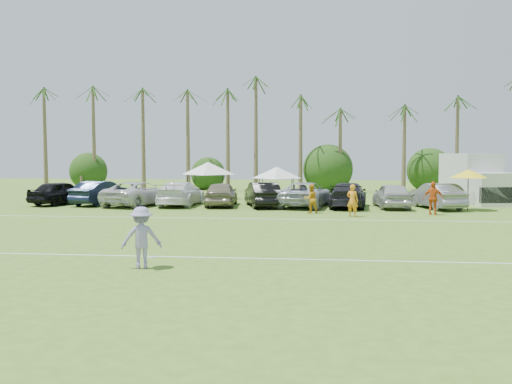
# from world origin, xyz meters

# --- Properties ---
(ground) EXTENTS (120.00, 120.00, 0.00)m
(ground) POSITION_xyz_m (0.00, 0.00, 0.00)
(ground) COLOR #496E21
(ground) RESTS_ON ground
(field_lines) EXTENTS (80.00, 12.10, 0.01)m
(field_lines) POSITION_xyz_m (0.00, 8.00, 0.01)
(field_lines) COLOR white
(field_lines) RESTS_ON ground
(palm_tree_0) EXTENTS (2.40, 2.40, 8.90)m
(palm_tree_0) POSITION_xyz_m (-22.00, 38.00, 7.48)
(palm_tree_0) COLOR brown
(palm_tree_0) RESTS_ON ground
(palm_tree_1) EXTENTS (2.40, 2.40, 9.90)m
(palm_tree_1) POSITION_xyz_m (-17.00, 38.00, 8.35)
(palm_tree_1) COLOR brown
(palm_tree_1) RESTS_ON ground
(palm_tree_2) EXTENTS (2.40, 2.40, 10.90)m
(palm_tree_2) POSITION_xyz_m (-12.00, 38.00, 9.21)
(palm_tree_2) COLOR brown
(palm_tree_2) RESTS_ON ground
(palm_tree_3) EXTENTS (2.40, 2.40, 11.90)m
(palm_tree_3) POSITION_xyz_m (-8.00, 38.00, 10.06)
(palm_tree_3) COLOR brown
(palm_tree_3) RESTS_ON ground
(palm_tree_4) EXTENTS (2.40, 2.40, 8.90)m
(palm_tree_4) POSITION_xyz_m (-4.00, 38.00, 7.48)
(palm_tree_4) COLOR brown
(palm_tree_4) RESTS_ON ground
(palm_tree_5) EXTENTS (2.40, 2.40, 9.90)m
(palm_tree_5) POSITION_xyz_m (0.00, 38.00, 8.35)
(palm_tree_5) COLOR brown
(palm_tree_5) RESTS_ON ground
(palm_tree_6) EXTENTS (2.40, 2.40, 10.90)m
(palm_tree_6) POSITION_xyz_m (4.00, 38.00, 9.21)
(palm_tree_6) COLOR brown
(palm_tree_6) RESTS_ON ground
(palm_tree_7) EXTENTS (2.40, 2.40, 11.90)m
(palm_tree_7) POSITION_xyz_m (8.00, 38.00, 10.06)
(palm_tree_7) COLOR brown
(palm_tree_7) RESTS_ON ground
(palm_tree_8) EXTENTS (2.40, 2.40, 8.90)m
(palm_tree_8) POSITION_xyz_m (13.00, 38.00, 7.48)
(palm_tree_8) COLOR brown
(palm_tree_8) RESTS_ON ground
(palm_tree_9) EXTENTS (2.40, 2.40, 9.90)m
(palm_tree_9) POSITION_xyz_m (18.00, 38.00, 8.35)
(palm_tree_9) COLOR brown
(palm_tree_9) RESTS_ON ground
(palm_tree_10) EXTENTS (2.40, 2.40, 10.90)m
(palm_tree_10) POSITION_xyz_m (23.00, 38.00, 9.21)
(palm_tree_10) COLOR brown
(palm_tree_10) RESTS_ON ground
(bush_tree_0) EXTENTS (4.00, 4.00, 4.00)m
(bush_tree_0) POSITION_xyz_m (-19.00, 39.00, 1.80)
(bush_tree_0) COLOR brown
(bush_tree_0) RESTS_ON ground
(bush_tree_1) EXTENTS (4.00, 4.00, 4.00)m
(bush_tree_1) POSITION_xyz_m (-6.00, 39.00, 1.80)
(bush_tree_1) COLOR brown
(bush_tree_1) RESTS_ON ground
(bush_tree_2) EXTENTS (4.00, 4.00, 4.00)m
(bush_tree_2) POSITION_xyz_m (6.00, 39.00, 1.80)
(bush_tree_2) COLOR brown
(bush_tree_2) RESTS_ON ground
(bush_tree_3) EXTENTS (4.00, 4.00, 4.00)m
(bush_tree_3) POSITION_xyz_m (16.00, 39.00, 1.80)
(bush_tree_3) COLOR brown
(bush_tree_3) RESTS_ON ground
(sideline_player_a) EXTENTS (0.81, 0.69, 1.90)m
(sideline_player_a) POSITION_xyz_m (7.04, 15.73, 0.95)
(sideline_player_a) COLOR orange
(sideline_player_a) RESTS_ON ground
(sideline_player_b) EXTENTS (1.06, 0.95, 1.79)m
(sideline_player_b) POSITION_xyz_m (4.60, 17.42, 0.90)
(sideline_player_b) COLOR orange
(sideline_player_b) RESTS_ON ground
(sideline_player_c) EXTENTS (1.26, 0.77, 2.01)m
(sideline_player_c) POSITION_xyz_m (11.93, 17.17, 1.01)
(sideline_player_c) COLOR #D45417
(sideline_player_c) RESTS_ON ground
(box_truck) EXTENTS (3.94, 7.49, 3.67)m
(box_truck) POSITION_xyz_m (16.72, 26.13, 1.96)
(box_truck) COLOR silver
(box_truck) RESTS_ON ground
(canopy_tent_left) EXTENTS (4.29, 4.29, 3.48)m
(canopy_tent_left) POSITION_xyz_m (-3.75, 27.27, 2.98)
(canopy_tent_left) COLOR black
(canopy_tent_left) RESTS_ON ground
(canopy_tent_right) EXTENTS (3.81, 3.81, 3.09)m
(canopy_tent_right) POSITION_xyz_m (1.87, 26.03, 2.64)
(canopy_tent_right) COLOR black
(canopy_tent_right) RESTS_ON ground
(market_umbrella) EXTENTS (2.40, 2.40, 2.67)m
(market_umbrella) POSITION_xyz_m (14.71, 20.20, 2.39)
(market_umbrella) COLOR black
(market_umbrella) RESTS_ON ground
(frisbee_player) EXTENTS (1.46, 1.09, 2.01)m
(frisbee_player) POSITION_xyz_m (-0.69, -0.05, 1.00)
(frisbee_player) COLOR #9086BE
(frisbee_player) RESTS_ON ground
(parked_car_0) EXTENTS (3.67, 5.42, 1.71)m
(parked_car_0) POSITION_xyz_m (-13.40, 21.39, 0.86)
(parked_car_0) COLOR black
(parked_car_0) RESTS_ON ground
(parked_car_1) EXTENTS (3.10, 5.49, 1.71)m
(parked_car_1) POSITION_xyz_m (-10.48, 21.59, 0.86)
(parked_car_1) COLOR black
(parked_car_1) RESTS_ON ground
(parked_car_2) EXTENTS (4.41, 6.71, 1.71)m
(parked_car_2) POSITION_xyz_m (-7.55, 21.10, 0.86)
(parked_car_2) COLOR silver
(parked_car_2) RESTS_ON ground
(parked_car_3) EXTENTS (2.57, 5.97, 1.71)m
(parked_car_3) POSITION_xyz_m (-4.63, 21.53, 0.86)
(parked_car_3) COLOR white
(parked_car_3) RESTS_ON ground
(parked_car_4) EXTENTS (2.34, 5.15, 1.71)m
(parked_car_4) POSITION_xyz_m (-1.70, 21.39, 0.86)
(parked_car_4) COLOR gray
(parked_car_4) RESTS_ON ground
(parked_car_5) EXTENTS (3.13, 5.50, 1.71)m
(parked_car_5) POSITION_xyz_m (1.22, 21.15, 0.86)
(parked_car_5) COLOR black
(parked_car_5) RESTS_ON ground
(parked_car_6) EXTENTS (3.92, 6.58, 1.71)m
(parked_car_6) POSITION_xyz_m (4.15, 21.48, 0.86)
(parked_car_6) COLOR #A9ADB9
(parked_car_6) RESTS_ON ground
(parked_car_7) EXTENTS (2.97, 6.11, 1.71)m
(parked_car_7) POSITION_xyz_m (7.07, 21.32, 0.86)
(parked_car_7) COLOR black
(parked_car_7) RESTS_ON ground
(parked_car_8) EXTENTS (2.32, 5.14, 1.71)m
(parked_car_8) POSITION_xyz_m (10.00, 21.25, 0.86)
(parked_car_8) COLOR #B6B6B6
(parked_car_8) RESTS_ON ground
(parked_car_9) EXTENTS (3.16, 5.50, 1.71)m
(parked_car_9) POSITION_xyz_m (12.93, 21.13, 0.86)
(parked_car_9) COLOR slate
(parked_car_9) RESTS_ON ground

